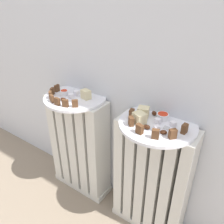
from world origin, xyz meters
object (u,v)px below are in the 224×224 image
at_px(radiator_right, 151,180).
at_px(jam_bowl_left, 64,93).
at_px(plate_left, 75,97).
at_px(jam_bowl_right, 163,116).
at_px(radiator_left, 80,146).
at_px(fork, 163,131).
at_px(plate_right, 158,124).

distance_m(radiator_right, jam_bowl_left, 0.57).
bearing_deg(plate_left, jam_bowl_right, 4.94).
bearing_deg(plate_left, radiator_left, 90.00).
relative_size(plate_left, jam_bowl_left, 8.08).
xyz_separation_m(radiator_left, fork, (0.46, -0.05, 0.30)).
height_order(radiator_left, jam_bowl_right, jam_bowl_right).
bearing_deg(plate_left, radiator_right, 0.00).
bearing_deg(radiator_right, plate_left, 180.00).
distance_m(jam_bowl_right, fork, 0.09).
bearing_deg(radiator_right, jam_bowl_left, -177.19).
bearing_deg(radiator_left, radiator_right, -0.00).
height_order(radiator_left, fork, fork).
bearing_deg(plate_right, radiator_right, 0.00).
height_order(plate_left, jam_bowl_right, jam_bowl_right).
height_order(jam_bowl_left, jam_bowl_right, jam_bowl_left).
distance_m(radiator_right, fork, 0.31).
relative_size(radiator_right, jam_bowl_right, 11.84).
distance_m(radiator_right, jam_bowl_right, 0.31).
bearing_deg(jam_bowl_left, fork, -2.47).
bearing_deg(plate_right, jam_bowl_left, -177.19).
bearing_deg(radiator_right, fork, -47.16).
height_order(plate_left, plate_right, same).
relative_size(radiator_left, plate_right, 1.89).
xyz_separation_m(plate_left, fork, (0.46, -0.05, 0.01)).
relative_size(radiator_left, radiator_right, 1.00).
xyz_separation_m(radiator_right, jam_bowl_left, (-0.47, -0.02, 0.31)).
relative_size(plate_left, jam_bowl_right, 6.25).
bearing_deg(plate_right, fork, -47.16).
xyz_separation_m(radiator_left, plate_left, (0.00, -0.00, 0.29)).
distance_m(plate_left, jam_bowl_right, 0.43).
height_order(plate_right, jam_bowl_right, jam_bowl_right).
height_order(radiator_left, plate_right, plate_right).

